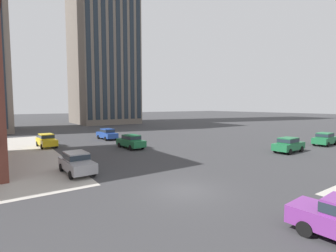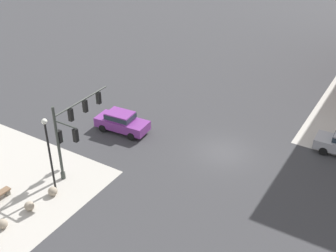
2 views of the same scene
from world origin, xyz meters
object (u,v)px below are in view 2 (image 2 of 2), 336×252
(traffic_signal_main, at_px, (72,127))
(bollard_sphere_curb_a, at_px, (53,191))
(street_lamp_corner_near, at_px, (49,147))
(car_cross_eastbound, at_px, (122,121))
(bollard_sphere_curb_b, at_px, (29,206))
(bollard_sphere_curb_c, at_px, (2,224))

(traffic_signal_main, relative_size, bollard_sphere_curb_a, 9.12)
(bollard_sphere_curb_a, distance_m, street_lamp_corner_near, 3.18)
(traffic_signal_main, xyz_separation_m, car_cross_eastbound, (-6.04, -0.54, -2.68))
(bollard_sphere_curb_b, bearing_deg, street_lamp_corner_near, 179.46)
(bollard_sphere_curb_a, xyz_separation_m, bollard_sphere_curb_c, (3.79, -0.37, 0.00))
(bollard_sphere_curb_a, relative_size, street_lamp_corner_near, 0.11)
(car_cross_eastbound, bearing_deg, bollard_sphere_curb_c, 2.95)
(traffic_signal_main, xyz_separation_m, bollard_sphere_curb_c, (6.70, 0.12, -3.28))
(traffic_signal_main, distance_m, bollard_sphere_curb_b, 5.77)
(street_lamp_corner_near, distance_m, car_cross_eastbound, 8.92)
(bollard_sphere_curb_b, bearing_deg, car_cross_eastbound, -175.65)
(bollard_sphere_curb_c, distance_m, car_cross_eastbound, 12.77)
(traffic_signal_main, height_order, bollard_sphere_curb_a, traffic_signal_main)
(traffic_signal_main, relative_size, street_lamp_corner_near, 1.02)
(bollard_sphere_curb_b, height_order, car_cross_eastbound, car_cross_eastbound)
(car_cross_eastbound, bearing_deg, street_lamp_corner_near, 5.65)
(bollard_sphere_curb_b, xyz_separation_m, street_lamp_corner_near, (-2.26, 0.02, 3.15))
(bollard_sphere_curb_c, bearing_deg, bollard_sphere_curb_a, 174.38)
(bollard_sphere_curb_c, bearing_deg, traffic_signal_main, -178.98)
(bollard_sphere_curb_b, height_order, street_lamp_corner_near, street_lamp_corner_near)
(traffic_signal_main, bearing_deg, bollard_sphere_curb_c, 1.02)
(bollard_sphere_curb_b, xyz_separation_m, bollard_sphere_curb_c, (1.96, -0.16, 0.00))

